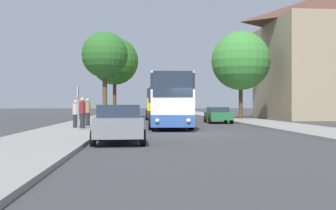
% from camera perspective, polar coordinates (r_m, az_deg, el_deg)
% --- Properties ---
extents(ground_plane, '(300.00, 300.00, 0.00)m').
position_cam_1_polar(ground_plane, '(21.78, 3.79, -4.05)').
color(ground_plane, '#38383A').
rests_on(ground_plane, ground).
extents(sidewalk_left, '(4.00, 120.00, 0.15)m').
position_cam_1_polar(sidewalk_left, '(21.95, -14.67, -3.82)').
color(sidewalk_left, gray).
rests_on(sidewalk_left, ground_plane).
extents(sidewalk_right, '(4.00, 120.00, 0.15)m').
position_cam_1_polar(sidewalk_right, '(23.76, 20.79, -3.53)').
color(sidewalk_right, gray).
rests_on(sidewalk_right, ground_plane).
extents(bus_front, '(3.07, 11.18, 3.48)m').
position_cam_1_polar(bus_front, '(27.43, 0.18, 0.67)').
color(bus_front, '#2D519E').
rests_on(bus_front, ground_plane).
extents(bus_middle, '(2.88, 10.46, 3.28)m').
position_cam_1_polar(bus_middle, '(42.90, -1.40, 0.30)').
color(bus_middle, '#2D2D2D').
rests_on(bus_middle, ground_plane).
extents(parked_car_left_curb, '(2.18, 4.03, 1.55)m').
position_cam_1_polar(parked_car_left_curb, '(16.03, -7.19, -2.63)').
color(parked_car_left_curb, slate).
rests_on(parked_car_left_curb, ground_plane).
extents(parked_car_right_near, '(2.08, 4.07, 1.36)m').
position_cam_1_polar(parked_car_right_near, '(33.60, 7.26, -1.38)').
color(parked_car_right_near, '#236B38').
rests_on(parked_car_right_near, ground_plane).
extents(bus_stop_sign, '(0.08, 0.45, 2.48)m').
position_cam_1_polar(bus_stop_sign, '(21.86, -12.91, 0.40)').
color(bus_stop_sign, gray).
rests_on(bus_stop_sign, sidewalk_left).
extents(pedestrian_waiting_near, '(0.36, 0.36, 1.69)m').
position_cam_1_polar(pedestrian_waiting_near, '(24.68, -13.26, -1.24)').
color(pedestrian_waiting_near, '#23232D').
rests_on(pedestrian_waiting_near, sidewalk_left).
extents(pedestrian_waiting_far, '(0.36, 0.36, 1.83)m').
position_cam_1_polar(pedestrian_waiting_far, '(23.85, -12.33, -1.10)').
color(pedestrian_waiting_far, '#23232D').
rests_on(pedestrian_waiting_far, sidewalk_left).
extents(pedestrian_walking_back, '(0.36, 0.36, 1.82)m').
position_cam_1_polar(pedestrian_walking_back, '(26.68, -11.59, -0.99)').
color(pedestrian_walking_back, '#23232D').
rests_on(pedestrian_walking_back, sidewalk_left).
extents(tree_left_near, '(4.01, 4.01, 7.76)m').
position_cam_1_polar(tree_left_near, '(34.82, -9.16, 7.15)').
color(tree_left_near, '#513D23').
rests_on(tree_left_near, sidewalk_left).
extents(tree_left_far, '(5.46, 5.46, 9.16)m').
position_cam_1_polar(tree_left_far, '(45.84, -7.76, 6.31)').
color(tree_left_far, '#47331E').
rests_on(tree_left_far, sidewalk_left).
extents(tree_right_near, '(5.96, 5.96, 8.87)m').
position_cam_1_polar(tree_right_near, '(40.83, 10.51, 6.32)').
color(tree_right_near, '#47331E').
rests_on(tree_right_near, sidewalk_right).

